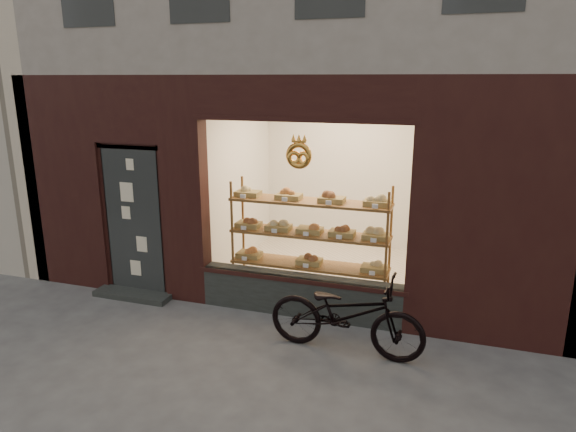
% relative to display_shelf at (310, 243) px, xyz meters
% --- Properties ---
extents(ground, '(90.00, 90.00, 0.00)m').
position_rel_display_shelf_xyz_m(ground, '(-0.45, -2.55, -0.87)').
color(ground, '#464646').
extents(display_shelf, '(2.20, 0.45, 1.70)m').
position_rel_display_shelf_xyz_m(display_shelf, '(0.00, 0.00, 0.00)').
color(display_shelf, '#573619').
rests_on(display_shelf, ground).
extents(bicycle, '(1.83, 0.71, 0.95)m').
position_rel_display_shelf_xyz_m(bicycle, '(0.77, -1.20, -0.40)').
color(bicycle, black).
rests_on(bicycle, ground).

